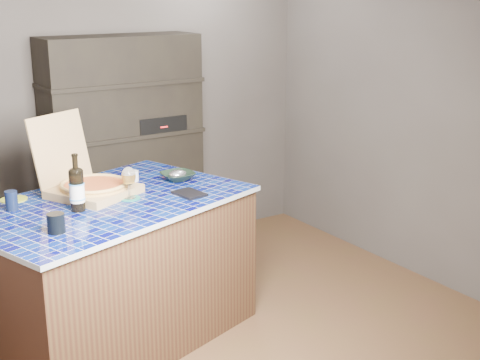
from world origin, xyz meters
TOP-DOWN VIEW (x-y plane):
  - room at (0.00, 0.00)m, footprint 3.50×3.50m
  - shelving_unit at (0.00, 1.53)m, footprint 1.20×0.41m
  - kitchen_island at (-0.62, 0.41)m, footprint 1.91×1.51m
  - pizza_box at (-0.65, 0.58)m, footprint 0.63×0.67m
  - mead_bottle at (-0.82, 0.32)m, footprint 0.09×0.09m
  - teal_trivet at (-0.48, 0.37)m, footprint 0.13×0.13m
  - wine_glass at (-0.48, 0.37)m, footprint 0.09×0.09m
  - tumbler at (-1.04, 0.04)m, footprint 0.09×0.09m
  - dvd_case at (-0.14, 0.24)m, footprint 0.16×0.21m
  - bowl at (-0.05, 0.57)m, footprint 0.22×0.22m
  - foil_contents at (-0.05, 0.57)m, footprint 0.12×0.10m
  - white_jar at (-0.30, 0.71)m, footprint 0.08×0.08m
  - navy_cup at (-1.13, 0.54)m, footprint 0.07×0.07m
  - green_trivet at (-1.07, 0.73)m, footprint 0.16×0.16m

SIDE VIEW (x-z plane):
  - kitchen_island at x=-0.62m, z-range 0.00..0.92m
  - shelving_unit at x=0.00m, z-range 0.00..1.80m
  - green_trivet at x=-1.07m, z-range 0.91..0.92m
  - teal_trivet at x=-0.48m, z-range 0.91..0.92m
  - dvd_case at x=-0.14m, z-range 0.91..0.93m
  - bowl at x=-0.05m, z-range 0.91..0.97m
  - white_jar at x=-0.30m, z-range 0.91..0.98m
  - foil_contents at x=-0.05m, z-range 0.93..0.98m
  - tumbler at x=-1.04m, z-range 0.91..1.02m
  - navy_cup at x=-1.13m, z-range 0.91..1.03m
  - pizza_box at x=-0.65m, z-range 0.74..1.22m
  - mead_bottle at x=-0.82m, z-range 0.88..1.21m
  - wine_glass at x=-0.48m, z-range 0.95..1.15m
  - room at x=0.00m, z-range -0.50..3.00m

